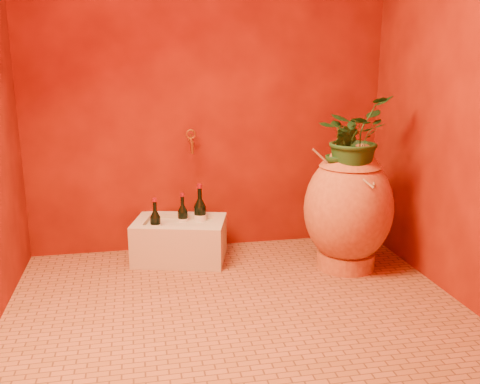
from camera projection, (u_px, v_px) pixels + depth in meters
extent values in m
plane|color=brown|center=(235.00, 304.00, 2.99)|extent=(2.50, 2.50, 0.00)
cube|color=#540C04|center=(208.00, 71.00, 3.63)|extent=(2.50, 0.02, 2.50)
cube|color=#540C04|center=(460.00, 75.00, 2.91)|extent=(0.02, 2.00, 2.50)
cylinder|color=#C06D36|center=(346.00, 259.00, 3.51)|extent=(0.50, 0.50, 0.11)
ellipsoid|color=#C06D36|center=(348.00, 208.00, 3.42)|extent=(0.76, 0.76, 0.71)
cone|color=#C06D36|center=(351.00, 158.00, 3.34)|extent=(0.52, 0.52, 0.11)
torus|color=#C06D36|center=(351.00, 148.00, 3.33)|extent=(0.32, 0.32, 0.04)
cylinder|color=olive|center=(341.00, 176.00, 3.31)|extent=(0.36, 0.10, 0.34)
cylinder|color=olive|center=(355.00, 173.00, 3.24)|extent=(0.10, 0.38, 0.12)
cylinder|color=olive|center=(371.00, 168.00, 3.30)|extent=(0.10, 0.32, 0.16)
cube|color=beige|center=(180.00, 242.00, 3.62)|extent=(0.68, 0.55, 0.25)
cube|color=beige|center=(177.00, 215.00, 3.74)|extent=(0.60, 0.23, 0.03)
cube|color=beige|center=(182.00, 230.00, 3.43)|extent=(0.60, 0.23, 0.03)
cube|color=beige|center=(140.00, 224.00, 3.54)|extent=(0.14, 0.26, 0.03)
cube|color=beige|center=(218.00, 220.00, 3.64)|extent=(0.14, 0.26, 0.03)
cylinder|color=black|center=(156.00, 229.00, 3.54)|extent=(0.07, 0.07, 0.16)
cone|color=black|center=(155.00, 214.00, 3.51)|extent=(0.07, 0.07, 0.05)
cylinder|color=black|center=(155.00, 206.00, 3.50)|extent=(0.02, 0.02, 0.06)
cylinder|color=maroon|center=(155.00, 200.00, 3.49)|extent=(0.03, 0.03, 0.02)
cylinder|color=silver|center=(156.00, 229.00, 3.54)|extent=(0.07, 0.07, 0.07)
cylinder|color=black|center=(200.00, 220.00, 3.67)|extent=(0.08, 0.08, 0.20)
cone|color=black|center=(200.00, 203.00, 3.64)|extent=(0.08, 0.08, 0.05)
cylinder|color=black|center=(200.00, 193.00, 3.62)|extent=(0.03, 0.03, 0.08)
cylinder|color=maroon|center=(200.00, 186.00, 3.61)|extent=(0.03, 0.03, 0.03)
cylinder|color=silver|center=(200.00, 220.00, 3.67)|extent=(0.09, 0.09, 0.09)
cylinder|color=black|center=(183.00, 223.00, 3.67)|extent=(0.07, 0.07, 0.16)
cone|color=black|center=(183.00, 208.00, 3.64)|extent=(0.07, 0.07, 0.05)
cylinder|color=black|center=(182.00, 201.00, 3.63)|extent=(0.02, 0.02, 0.06)
cylinder|color=maroon|center=(182.00, 195.00, 3.62)|extent=(0.03, 0.03, 0.02)
cylinder|color=silver|center=(183.00, 223.00, 3.67)|extent=(0.07, 0.07, 0.07)
cylinder|color=olive|center=(191.00, 141.00, 3.66)|extent=(0.02, 0.13, 0.02)
cylinder|color=olive|center=(192.00, 148.00, 3.60)|extent=(0.02, 0.02, 0.08)
torus|color=olive|center=(191.00, 134.00, 3.64)|extent=(0.07, 0.01, 0.07)
cylinder|color=olive|center=(191.00, 138.00, 3.65)|extent=(0.01, 0.01, 0.05)
imported|color=#18451B|center=(353.00, 136.00, 3.29)|extent=(0.59, 0.59, 0.50)
imported|color=#18451B|center=(341.00, 152.00, 3.28)|extent=(0.24, 0.22, 0.35)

